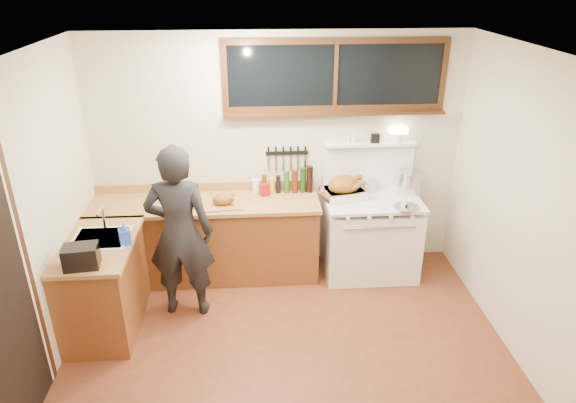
{
  "coord_description": "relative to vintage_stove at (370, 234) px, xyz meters",
  "views": [
    {
      "loc": [
        -0.26,
        -3.52,
        3.17
      ],
      "look_at": [
        0.05,
        0.85,
        1.15
      ],
      "focal_mm": 32.0,
      "sensor_mm": 36.0,
      "label": 1
    }
  ],
  "objects": [
    {
      "name": "roast_turkey",
      "position": [
        -0.31,
        0.05,
        0.53
      ],
      "size": [
        0.51,
        0.43,
        0.25
      ],
      "color": "silver",
      "rests_on": "vintage_stove"
    },
    {
      "name": "back_window",
      "position": [
        -0.4,
        0.31,
        1.6
      ],
      "size": [
        2.32,
        0.13,
        0.77
      ],
      "color": "black",
      "rests_on": "room_shell"
    },
    {
      "name": "vintage_stove",
      "position": [
        0.0,
        0.0,
        0.0
      ],
      "size": [
        1.02,
        0.74,
        1.6
      ],
      "color": "white",
      "rests_on": "ground"
    },
    {
      "name": "left_doorway",
      "position": [
        -2.99,
        -1.96,
        0.62
      ],
      "size": [
        0.02,
        1.04,
        2.17
      ],
      "color": "black",
      "rests_on": "ground"
    },
    {
      "name": "sink_unit",
      "position": [
        -2.68,
        -0.71,
        0.38
      ],
      "size": [
        0.5,
        0.45,
        0.37
      ],
      "color": "white",
      "rests_on": "counter_left"
    },
    {
      "name": "room_shell",
      "position": [
        -1.0,
        -1.41,
        1.18
      ],
      "size": [
        4.1,
        3.6,
        2.65
      ],
      "color": "beige",
      "rests_on": "ground"
    },
    {
      "name": "toaster",
      "position": [
        -2.7,
        -1.19,
        0.53
      ],
      "size": [
        0.3,
        0.22,
        0.19
      ],
      "color": "black",
      "rests_on": "counter_left"
    },
    {
      "name": "saucepan",
      "position": [
        -0.01,
        0.21,
        0.5
      ],
      "size": [
        0.22,
        0.3,
        0.13
      ],
      "color": "silver",
      "rests_on": "vintage_stove"
    },
    {
      "name": "counter_back",
      "position": [
        -1.8,
        0.04,
        -0.01
      ],
      "size": [
        2.44,
        0.64,
        1.0
      ],
      "color": "brown",
      "rests_on": "ground"
    },
    {
      "name": "stockpot",
      "position": [
        0.43,
        0.13,
        0.55
      ],
      "size": [
        0.3,
        0.3,
        0.24
      ],
      "color": "silver",
      "rests_on": "vintage_stove"
    },
    {
      "name": "pot_lid",
      "position": [
        0.29,
        -0.28,
        0.44
      ],
      "size": [
        0.35,
        0.35,
        0.04
      ],
      "color": "silver",
      "rests_on": "vintage_stove"
    },
    {
      "name": "ground_plane",
      "position": [
        -1.0,
        -1.41,
        -0.48
      ],
      "size": [
        4.0,
        3.5,
        0.02
      ],
      "primitive_type": "cube",
      "color": "#5A2817"
    },
    {
      "name": "counter_left",
      "position": [
        -2.7,
        -0.79,
        -0.02
      ],
      "size": [
        0.64,
        1.09,
        0.9
      ],
      "color": "brown",
      "rests_on": "ground"
    },
    {
      "name": "bottle_cluster",
      "position": [
        -0.85,
        0.22,
        0.56
      ],
      "size": [
        0.56,
        0.07,
        0.3
      ],
      "color": "black",
      "rests_on": "counter_back"
    },
    {
      "name": "pitcher",
      "position": [
        -1.24,
        0.24,
        0.51
      ],
      "size": [
        0.1,
        0.1,
        0.15
      ],
      "color": "white",
      "rests_on": "counter_back"
    },
    {
      "name": "soap_bottle",
      "position": [
        -2.43,
        -0.82,
        0.54
      ],
      "size": [
        0.12,
        0.13,
        0.21
      ],
      "color": "blue",
      "rests_on": "counter_left"
    },
    {
      "name": "coffee_tin",
      "position": [
        -1.15,
        0.15,
        0.5
      ],
      "size": [
        0.11,
        0.1,
        0.14
      ],
      "color": "maroon",
      "rests_on": "counter_back"
    },
    {
      "name": "man",
      "position": [
        -1.98,
        -0.6,
        0.41
      ],
      "size": [
        0.67,
        0.46,
        1.75
      ],
      "color": "black",
      "rests_on": "ground"
    },
    {
      "name": "cutting_board",
      "position": [
        -1.59,
        -0.08,
        0.49
      ],
      "size": [
        0.42,
        0.34,
        0.14
      ],
      "color": "#A47541",
      "rests_on": "counter_back"
    },
    {
      "name": "knife_strip",
      "position": [
        -0.9,
        0.32,
        0.84
      ],
      "size": [
        0.46,
        0.03,
        0.28
      ],
      "color": "black",
      "rests_on": "room_shell"
    }
  ]
}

